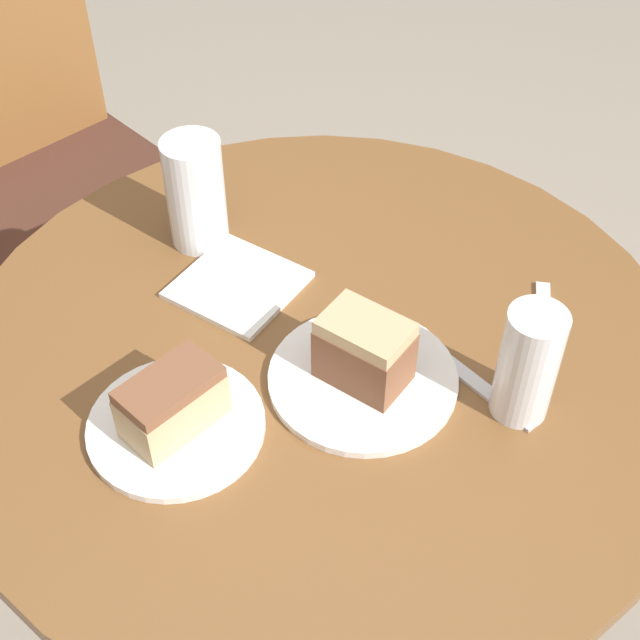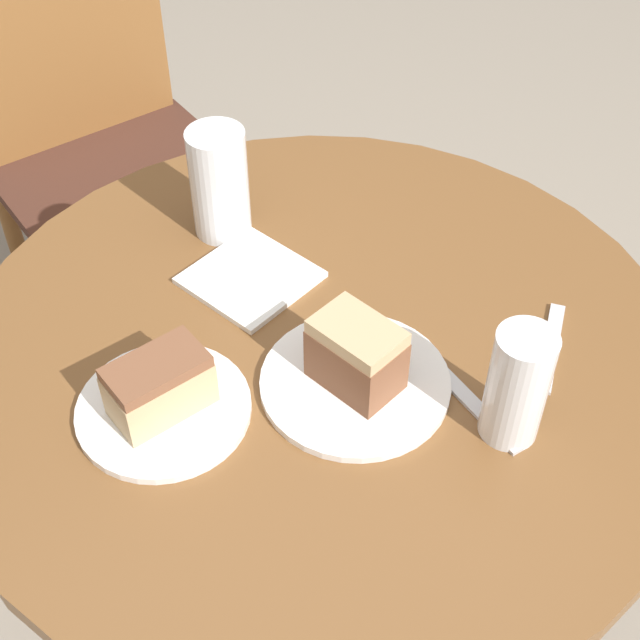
% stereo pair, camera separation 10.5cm
% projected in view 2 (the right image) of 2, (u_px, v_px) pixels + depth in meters
% --- Properties ---
extents(ground_plane, '(8.00, 8.00, 0.00)m').
position_uv_depth(ground_plane, '(320.00, 618.00, 1.59)').
color(ground_plane, gray).
extents(table, '(0.90, 0.90, 0.72)m').
position_uv_depth(table, '(320.00, 429.00, 1.20)').
color(table, brown).
rests_on(table, ground_plane).
extents(chair, '(0.45, 0.44, 0.93)m').
position_uv_depth(chair, '(109.00, 149.00, 1.78)').
color(chair, brown).
rests_on(chair, ground_plane).
extents(plate_near, '(0.22, 0.22, 0.01)m').
position_uv_depth(plate_near, '(355.00, 383.00, 1.03)').
color(plate_near, white).
rests_on(plate_near, table).
extents(plate_far, '(0.20, 0.20, 0.01)m').
position_uv_depth(plate_far, '(164.00, 409.00, 1.00)').
color(plate_far, white).
rests_on(plate_far, table).
extents(cake_slice_near, '(0.08, 0.11, 0.09)m').
position_uv_depth(cake_slice_near, '(356.00, 355.00, 1.00)').
color(cake_slice_near, brown).
rests_on(cake_slice_near, plate_near).
extents(cake_slice_far, '(0.11, 0.07, 0.07)m').
position_uv_depth(cake_slice_far, '(159.00, 385.00, 0.98)').
color(cake_slice_far, tan).
rests_on(cake_slice_far, plate_far).
extents(glass_lemonade, '(0.08, 0.08, 0.16)m').
position_uv_depth(glass_lemonade, '(220.00, 187.00, 1.19)').
color(glass_lemonade, silver).
rests_on(glass_lemonade, table).
extents(glass_water, '(0.07, 0.07, 0.15)m').
position_uv_depth(glass_water, '(516.00, 389.00, 0.94)').
color(glass_water, silver).
rests_on(glass_water, table).
extents(napkin_stack, '(0.17, 0.17, 0.01)m').
position_uv_depth(napkin_stack, '(250.00, 277.00, 1.16)').
color(napkin_stack, white).
rests_on(napkin_stack, table).
extents(fork, '(0.03, 0.16, 0.00)m').
position_uv_depth(fork, '(472.00, 403.00, 1.01)').
color(fork, silver).
rests_on(fork, table).
extents(spoon, '(0.13, 0.10, 0.00)m').
position_uv_depth(spoon, '(551.00, 347.00, 1.08)').
color(spoon, silver).
rests_on(spoon, table).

